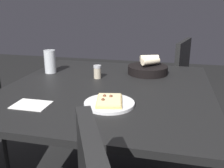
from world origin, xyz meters
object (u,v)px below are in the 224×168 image
at_px(bread_basket, 148,69).
at_px(chair_spare, 167,83).
at_px(pepper_shaker, 97,73).
at_px(beer_glass, 50,63).
at_px(dining_table, 108,96).
at_px(pizza_plate, 109,103).

distance_m(bread_basket, chair_spare, 0.64).
bearing_deg(pepper_shaker, beer_glass, 170.85).
height_order(beer_glass, chair_spare, same).
relative_size(dining_table, pizza_plate, 5.08).
height_order(dining_table, bread_basket, bread_basket).
height_order(dining_table, pizza_plate, pizza_plate).
relative_size(dining_table, bread_basket, 4.55).
xyz_separation_m(pizza_plate, beer_glass, (-0.51, 0.45, 0.06)).
relative_size(bread_basket, beer_glass, 1.71).
xyz_separation_m(beer_glass, chair_spare, (0.75, 0.69, -0.30)).
relative_size(bread_basket, pepper_shaker, 3.17).
relative_size(dining_table, beer_glass, 7.79).
relative_size(pizza_plate, chair_spare, 0.26).
relative_size(beer_glass, chair_spare, 0.17).
bearing_deg(dining_table, pizza_plate, -74.13).
bearing_deg(beer_glass, pepper_shaker, -9.15).
bearing_deg(bread_basket, pepper_shaker, -148.82).
bearing_deg(chair_spare, bread_basket, -102.15).
bearing_deg(pizza_plate, pepper_shaker, 113.55).
distance_m(pizza_plate, bread_basket, 0.59).
relative_size(beer_glass, pepper_shaker, 1.85).
xyz_separation_m(bread_basket, chair_spare, (0.12, 0.57, -0.27)).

